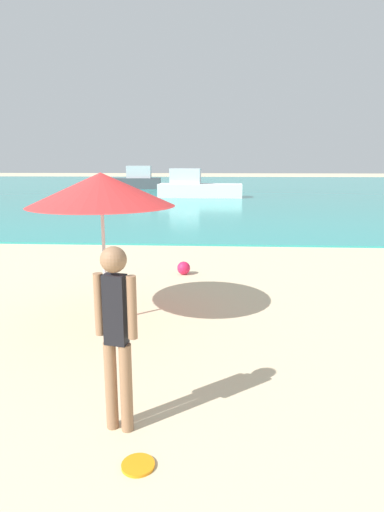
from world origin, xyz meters
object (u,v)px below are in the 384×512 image
Objects in this scene: boat_near at (197,187)px; beach_ball at (184,268)px; boat_far at (130,181)px; person_standing at (116,329)px; beach_umbrella at (101,190)px; frisbee at (138,465)px.

boat_near is 20.62m from beach_ball.
person_standing is at bearing 96.54° from boat_far.
beach_ball is at bearing 100.68° from person_standing.
beach_umbrella is at bearing 119.25° from person_standing.
frisbee is 36.81m from boat_far.
boat_near is 23.53m from beach_umbrella.
frisbee is 3.93m from beach_umbrella.
boat_near is 20.06× the size of beach_ball.
beach_umbrella is (6.34, -32.86, 1.27)m from boat_far.
beach_ball is 3.60m from beach_umbrella.
beach_umbrella reaches higher than boat_near.
frisbee is at bearing -86.14° from boat_near.
person_standing is at bearing -91.59° from beach_ball.
beach_umbrella reaches higher than boat_far.
boat_far is at bearing 127.46° from boat_near.
boat_far reaches higher than person_standing.
beach_ball is at bearing 98.87° from boat_far.
boat_far is 2.71× the size of beach_umbrella.
person_standing is 6.30× the size of frisbee.
person_standing is at bearing -73.03° from beach_umbrella.
boat_far is at bearing 113.67° from person_standing.
beach_umbrella is at bearing 96.07° from boat_far.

